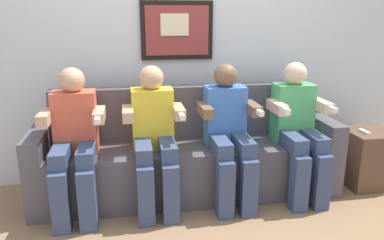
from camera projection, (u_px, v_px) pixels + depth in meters
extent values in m
plane|color=#8C6B4C|center=(195.00, 211.00, 2.93)|extent=(6.38, 6.38, 0.00)
cube|color=silver|center=(180.00, 36.00, 3.30)|extent=(4.90, 0.05, 2.60)
cube|color=black|center=(177.00, 30.00, 3.24)|extent=(0.63, 0.03, 0.50)
cube|color=maroon|center=(177.00, 31.00, 3.23)|extent=(0.55, 0.02, 0.42)
cube|color=beige|center=(175.00, 25.00, 3.20)|extent=(0.24, 0.02, 0.18)
cube|color=#514C56|center=(189.00, 170.00, 3.14)|extent=(2.22, 0.58, 0.45)
cube|color=#514C56|center=(185.00, 112.00, 3.23)|extent=(2.22, 0.14, 0.45)
cube|color=#514C56|center=(40.00, 170.00, 2.92)|extent=(0.14, 0.58, 0.62)
cube|color=#514C56|center=(320.00, 152.00, 3.31)|extent=(0.14, 0.58, 0.62)
cube|color=#D8593F|center=(75.00, 122.00, 2.86)|extent=(0.32, 0.20, 0.48)
sphere|color=tan|center=(72.00, 80.00, 2.77)|extent=(0.19, 0.19, 0.19)
cube|color=#38476B|center=(61.00, 154.00, 2.70)|extent=(0.12, 0.40, 0.12)
cube|color=#38476B|center=(87.00, 153.00, 2.73)|extent=(0.12, 0.40, 0.12)
cube|color=#38476B|center=(61.00, 203.00, 2.59)|extent=(0.12, 0.12, 0.45)
cube|color=#38476B|center=(87.00, 201.00, 2.62)|extent=(0.12, 0.12, 0.45)
cube|color=tan|center=(45.00, 117.00, 2.69)|extent=(0.08, 0.28, 0.08)
cube|color=tan|center=(99.00, 115.00, 2.75)|extent=(0.08, 0.28, 0.08)
cube|color=white|center=(98.00, 119.00, 2.60)|extent=(0.04, 0.13, 0.04)
cube|color=yellow|center=(153.00, 119.00, 2.95)|extent=(0.32, 0.20, 0.48)
sphere|color=tan|center=(151.00, 78.00, 2.87)|extent=(0.19, 0.19, 0.19)
cube|color=#38476B|center=(143.00, 149.00, 2.80)|extent=(0.12, 0.40, 0.12)
cube|color=#38476B|center=(167.00, 148.00, 2.83)|extent=(0.12, 0.40, 0.12)
cube|color=#38476B|center=(146.00, 196.00, 2.69)|extent=(0.12, 0.12, 0.45)
cube|color=#38476B|center=(171.00, 194.00, 2.72)|extent=(0.12, 0.12, 0.45)
cube|color=tan|center=(128.00, 114.00, 2.79)|extent=(0.08, 0.28, 0.08)
cube|color=tan|center=(178.00, 111.00, 2.85)|extent=(0.08, 0.28, 0.08)
cube|color=white|center=(181.00, 116.00, 2.70)|extent=(0.04, 0.13, 0.04)
cube|color=#3F72CC|center=(225.00, 115.00, 3.05)|extent=(0.32, 0.20, 0.48)
sphere|color=brown|center=(226.00, 76.00, 2.96)|extent=(0.19, 0.19, 0.19)
cube|color=#38476B|center=(219.00, 145.00, 2.90)|extent=(0.12, 0.40, 0.12)
cube|color=#38476B|center=(242.00, 143.00, 2.93)|extent=(0.12, 0.40, 0.12)
cube|color=#38476B|center=(225.00, 190.00, 2.79)|extent=(0.12, 0.12, 0.45)
cube|color=#38476B|center=(248.00, 188.00, 2.82)|extent=(0.12, 0.12, 0.45)
cube|color=brown|center=(205.00, 110.00, 2.89)|extent=(0.08, 0.28, 0.08)
cube|color=brown|center=(252.00, 108.00, 2.95)|extent=(0.08, 0.28, 0.08)
cube|color=white|center=(259.00, 112.00, 2.79)|extent=(0.04, 0.13, 0.04)
cube|color=#4CB266|center=(292.00, 112.00, 3.15)|extent=(0.32, 0.20, 0.48)
sphere|color=beige|center=(295.00, 74.00, 3.06)|extent=(0.19, 0.19, 0.19)
cube|color=#38476B|center=(291.00, 140.00, 2.99)|extent=(0.12, 0.40, 0.12)
cube|color=#38476B|center=(312.00, 139.00, 3.02)|extent=(0.12, 0.40, 0.12)
cube|color=#38476B|center=(299.00, 184.00, 2.88)|extent=(0.12, 0.12, 0.45)
cube|color=#38476B|center=(321.00, 182.00, 2.91)|extent=(0.12, 0.12, 0.45)
cube|color=beige|center=(277.00, 107.00, 2.98)|extent=(0.08, 0.28, 0.08)
cube|color=beige|center=(321.00, 105.00, 3.05)|extent=(0.08, 0.28, 0.08)
cube|color=white|center=(332.00, 109.00, 2.89)|extent=(0.04, 0.13, 0.04)
cube|color=white|center=(285.00, 111.00, 2.83)|extent=(0.04, 0.10, 0.04)
cube|color=brown|center=(367.00, 158.00, 3.33)|extent=(0.40, 0.40, 0.50)
cube|color=white|center=(365.00, 132.00, 3.22)|extent=(0.04, 0.13, 0.02)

